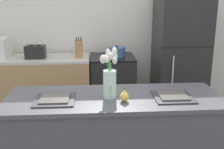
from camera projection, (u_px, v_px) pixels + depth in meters
The scene contains 12 objects.
back_wall at pixel (104, 20), 4.13m from camera, with size 5.20×0.08×2.70m.
kitchen_island at pixel (114, 144), 2.45m from camera, with size 1.80×0.66×0.89m.
back_counter at pixel (30, 89), 3.92m from camera, with size 1.68×0.60×0.89m.
stove_range at pixel (112, 87), 3.99m from camera, with size 0.60×0.61×0.89m.
refrigerator at pixel (180, 58), 3.95m from camera, with size 0.68×0.67×1.72m.
flower_vase at pixel (110, 78), 2.26m from camera, with size 0.14×0.16×0.42m.
pear_figurine at pixel (124, 96), 2.21m from camera, with size 0.07×0.07×0.11m.
plate_setting_left at pixel (55, 99), 2.24m from camera, with size 0.32×0.32×0.02m.
plate_setting_right at pixel (173, 96), 2.30m from camera, with size 0.32×0.32×0.02m.
toaster at pixel (36, 52), 3.74m from camera, with size 0.28×0.18×0.17m.
cooking_pot at pixel (117, 52), 3.86m from camera, with size 0.24×0.24×0.15m.
knife_block at pixel (79, 49), 3.79m from camera, with size 0.10×0.14×0.27m.
Camera 1 is at (-0.17, -2.19, 1.71)m, focal length 45.00 mm.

